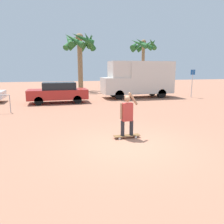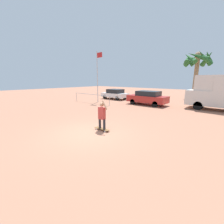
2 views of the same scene
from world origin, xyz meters
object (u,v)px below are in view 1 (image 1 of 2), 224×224
Objects in this scene: person_skateboarder at (127,113)px; parked_car_red at (58,92)px; skateboard at (127,136)px; camper_van at (139,78)px; palm_tree_near_van at (144,47)px; street_sign at (192,80)px; palm_tree_center_background at (80,44)px.

person_skateboarder reaches higher than parked_car_red.
camper_van reaches higher than skateboard.
skateboard is 0.23× the size of parked_car_red.
skateboard is 0.16× the size of camper_van.
person_skateboarder is 12.05m from camper_van.
street_sign is (1.95, -6.60, -3.35)m from palm_tree_near_van.
camper_van is 1.44× the size of parked_car_red.
palm_tree_near_van is 7.66m from street_sign.
palm_tree_center_background reaches higher than palm_tree_near_van.
parked_car_red is at bearing -168.39° from camper_van.
skateboard is at bearing 0.00° from person_skateboarder.
parked_car_red is 0.67× the size of palm_tree_center_background.
palm_tree_center_background is 2.66× the size of street_sign.
person_skateboarder is 0.26× the size of camper_van.
palm_tree_center_background is (0.57, 18.16, 5.15)m from skateboard.
skateboard is at bearing -114.69° from palm_tree_near_van.
street_sign reaches higher than skateboard.
camper_van is at bearing -116.29° from palm_tree_near_van.
camper_van reaches higher than person_skateboarder.
street_sign is (8.86, -8.50, -3.64)m from palm_tree_center_background.
skateboard is 9.81m from parked_car_red.
palm_tree_center_background is (-6.90, 1.89, 0.30)m from palm_tree_near_van.
person_skateboarder is at bearing -134.30° from street_sign.
street_sign is (4.56, -1.32, -0.14)m from camper_van.
palm_tree_near_van is (7.48, 16.27, 4.85)m from skateboard.
palm_tree_near_van is at bearing 63.71° from camper_van.
palm_tree_near_van is at bearing 65.31° from skateboard.
palm_tree_near_van is at bearing 34.78° from parked_car_red.
street_sign is at bearing 0.65° from parked_car_red.
camper_van is (4.87, 10.99, 1.64)m from skateboard.
parked_car_red is at bearing 103.11° from skateboard.
palm_tree_near_van reaches higher than street_sign.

